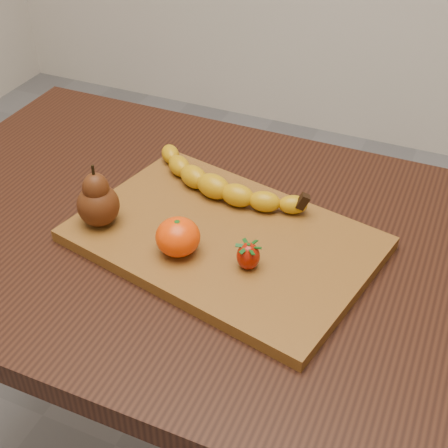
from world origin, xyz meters
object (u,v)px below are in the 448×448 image
at_px(table, 184,270).
at_px(cutting_board, 224,239).
at_px(mandarin, 178,237).
at_px(pear, 97,195).

relative_size(table, cutting_board, 2.22).
xyz_separation_m(cutting_board, mandarin, (-0.05, -0.07, 0.04)).
xyz_separation_m(cutting_board, pear, (-0.19, -0.05, 0.06)).
bearing_deg(cutting_board, mandarin, -112.93).
bearing_deg(table, pear, -148.75).
height_order(table, cutting_board, cutting_board).
bearing_deg(pear, mandarin, -6.13).
distance_m(cutting_board, pear, 0.21).
distance_m(table, mandarin, 0.17).
bearing_deg(pear, table, 31.25).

